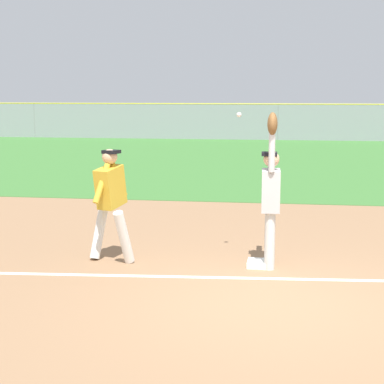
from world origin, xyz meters
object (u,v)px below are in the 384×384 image
at_px(first_base, 260,264).
at_px(baseball, 239,115).
at_px(fielder, 271,193).
at_px(parked_car_red, 246,122).
at_px(runner, 111,197).
at_px(parked_car_white, 318,124).
at_px(parked_car_black, 164,122).

relative_size(first_base, baseball, 5.14).
xyz_separation_m(fielder, parked_car_red, (-1.81, 27.84, -0.45)).
xyz_separation_m(first_base, runner, (-2.25, -0.05, 0.96)).
bearing_deg(baseball, first_base, -41.75).
xyz_separation_m(fielder, baseball, (-0.49, 0.38, 1.10)).
height_order(parked_car_red, parked_car_white, same).
bearing_deg(first_base, fielder, -22.94).
distance_m(baseball, parked_car_black, 28.07).
bearing_deg(runner, parked_car_white, 99.25).
xyz_separation_m(first_base, parked_car_black, (-6.63, 27.64, 0.63)).
xyz_separation_m(runner, baseball, (1.89, 0.37, 1.22)).
height_order(first_base, baseball, baseball).
distance_m(runner, baseball, 2.28).
bearing_deg(fielder, parked_car_red, -87.81).
bearing_deg(parked_car_black, runner, -80.77).
bearing_deg(parked_car_black, baseball, -76.83).
bearing_deg(parked_car_red, fielder, -87.36).
height_order(first_base, parked_car_black, parked_car_black).
xyz_separation_m(baseball, parked_car_red, (-1.31, 27.46, -1.55)).
xyz_separation_m(first_base, fielder, (0.13, -0.06, 1.08)).
xyz_separation_m(parked_car_black, parked_car_red, (4.95, 0.15, 0.00)).
height_order(fielder, parked_car_black, fielder).
height_order(runner, parked_car_black, runner).
distance_m(fielder, baseball, 1.27).
bearing_deg(first_base, parked_car_white, 84.74).
distance_m(first_base, runner, 2.45).
bearing_deg(first_base, baseball, 138.25).
bearing_deg(parked_car_black, fielder, -76.04).
xyz_separation_m(fielder, runner, (-2.38, 0.01, -0.12)).
bearing_deg(parked_car_red, baseball, -88.34).
xyz_separation_m(runner, parked_car_red, (0.57, 27.83, -0.32)).
height_order(parked_car_black, parked_car_red, same).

